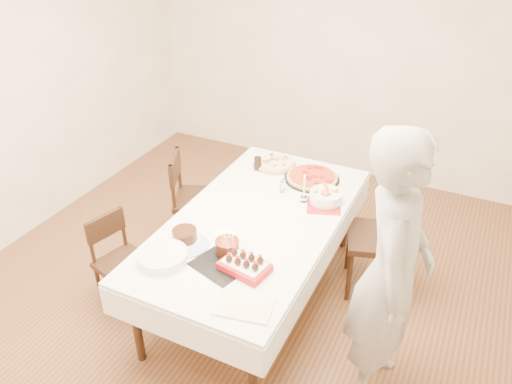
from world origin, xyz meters
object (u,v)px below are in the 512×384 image
at_px(taper_candle, 304,188).
at_px(chair_left_dessert, 124,264).
at_px(person, 391,274).
at_px(strawberry_box, 245,265).
at_px(pasta_bowl, 326,197).
at_px(pizza_pepperoni, 312,177).
at_px(chair_left_savory, 199,199).
at_px(dining_table, 256,258).
at_px(cola_glass, 258,164).
at_px(layer_cake, 185,235).
at_px(pizza_white, 274,164).
at_px(birthday_cake, 227,242).
at_px(chair_right_savory, 377,238).

bearing_deg(taper_candle, chair_left_dessert, -141.01).
height_order(person, strawberry_box, person).
bearing_deg(pasta_bowl, taper_candle, -155.93).
bearing_deg(pizza_pepperoni, chair_left_savory, -163.59).
height_order(dining_table, cola_glass, cola_glass).
distance_m(chair_left_savory, layer_cake, 1.08).
bearing_deg(pizza_white, pizza_pepperoni, -12.15).
xyz_separation_m(chair_left_dessert, pizza_pepperoni, (1.05, 1.25, 0.39)).
xyz_separation_m(taper_candle, birthday_cake, (-0.22, -0.83, -0.03)).
height_order(chair_left_savory, birthday_cake, birthday_cake).
distance_m(pasta_bowl, strawberry_box, 1.02).
relative_size(chair_left_dessert, taper_candle, 3.11).
distance_m(person, pizza_pepperoni, 1.45).
bearing_deg(chair_left_savory, chair_right_savory, 157.64).
relative_size(dining_table, layer_cake, 9.78).
bearing_deg(strawberry_box, person, 10.16).
bearing_deg(pizza_pepperoni, chair_left_dessert, -129.95).
bearing_deg(chair_left_savory, pasta_bowl, 155.21).
bearing_deg(chair_right_savory, birthday_cake, -147.14).
relative_size(dining_table, birthday_cake, 13.33).
relative_size(pizza_white, taper_candle, 1.55).
distance_m(chair_left_dessert, strawberry_box, 1.14).
distance_m(pasta_bowl, layer_cake, 1.15).
xyz_separation_m(chair_left_dessert, pasta_bowl, (1.26, 0.97, 0.41)).
relative_size(chair_left_dessert, cola_glass, 6.43).
xyz_separation_m(pasta_bowl, strawberry_box, (-0.20, -1.00, -0.01)).
bearing_deg(person, dining_table, 61.89).
bearing_deg(chair_left_dessert, taper_candle, -126.46).
bearing_deg(cola_glass, strawberry_box, -67.65).
relative_size(taper_candle, birthday_cake, 1.54).
height_order(pizza_pepperoni, pasta_bowl, pasta_bowl).
height_order(chair_left_savory, chair_left_dessert, chair_left_savory).
bearing_deg(person, strawberry_box, 92.44).
bearing_deg(birthday_cake, pizza_white, 100.04).
height_order(chair_right_savory, cola_glass, chair_right_savory).
xyz_separation_m(pasta_bowl, layer_cake, (-0.71, -0.91, -0.00)).
bearing_deg(pizza_white, strawberry_box, -73.41).
bearing_deg(layer_cake, chair_left_savory, 117.43).
relative_size(chair_left_savory, strawberry_box, 2.89).
distance_m(chair_left_savory, person, 2.10).
relative_size(person, pizza_pepperoni, 4.03).
bearing_deg(taper_candle, chair_left_savory, 176.20).
bearing_deg(taper_candle, person, -42.68).
xyz_separation_m(pizza_pepperoni, birthday_cake, (-0.16, -1.18, 0.07)).
relative_size(pizza_pepperoni, birthday_cake, 2.88).
height_order(person, layer_cake, person).
relative_size(chair_left_savory, layer_cake, 4.09).
bearing_deg(layer_cake, chair_left_dessert, -173.84).
relative_size(chair_left_savory, taper_candle, 3.61).
xyz_separation_m(pasta_bowl, taper_candle, (-0.16, -0.07, 0.08)).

